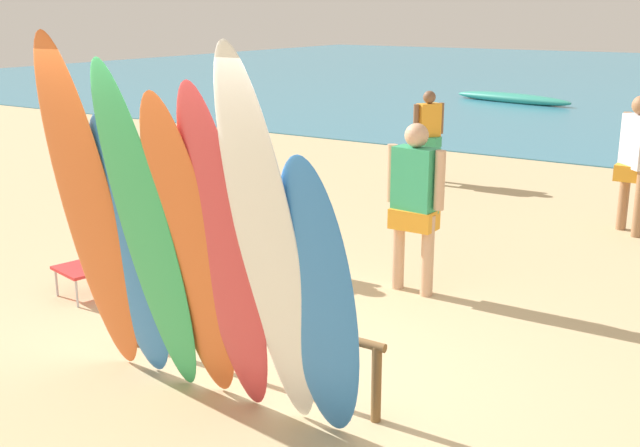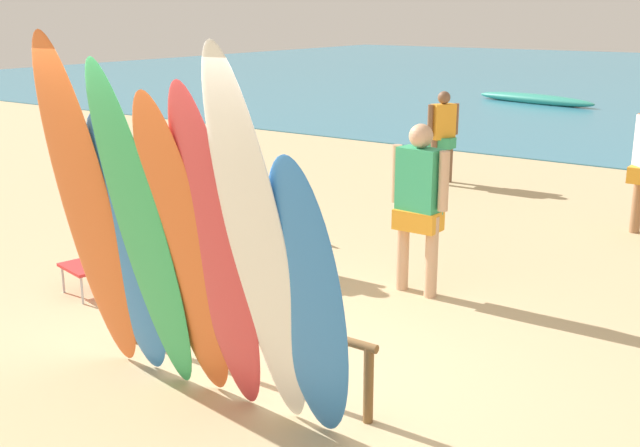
{
  "view_description": "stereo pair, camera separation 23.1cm",
  "coord_description": "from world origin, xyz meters",
  "px_view_note": "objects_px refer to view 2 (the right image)",
  "views": [
    {
      "loc": [
        3.45,
        -4.27,
        2.75
      ],
      "look_at": [
        0.0,
        1.06,
        1.0
      ],
      "focal_mm": 43.76,
      "sensor_mm": 36.0,
      "label": 1
    },
    {
      "loc": [
        3.64,
        -4.14,
        2.75
      ],
      "look_at": [
        0.0,
        1.06,
        1.0
      ],
      "focal_mm": 43.76,
      "sensor_mm": 36.0,
      "label": 2
    }
  ],
  "objects_px": {
    "surfboard_green_2": "(143,235)",
    "beach_chair_red": "(103,249)",
    "beachgoer_near_rack": "(443,131)",
    "surfboard_orange_3": "(184,254)",
    "beachgoer_strolling": "(419,198)",
    "surfboard_red_4": "(217,257)",
    "surfboard_white_5": "(258,251)",
    "surfboard_blue_6": "(308,304)",
    "surfboard_rack": "(240,323)",
    "beach_chair_blue": "(249,200)",
    "surfboard_orange_0": "(88,211)",
    "distant_boat": "(535,99)",
    "surfboard_blue_1": "(127,249)",
    "beachgoer_photographing": "(224,186)"
  },
  "relations": [
    {
      "from": "surfboard_green_2",
      "to": "beachgoer_strolling",
      "type": "xyz_separation_m",
      "value": [
        0.54,
        3.05,
        -0.26
      ]
    },
    {
      "from": "surfboard_green_2",
      "to": "beachgoer_near_rack",
      "type": "distance_m",
      "value": 8.02
    },
    {
      "from": "surfboard_red_4",
      "to": "surfboard_white_5",
      "type": "height_order",
      "value": "surfboard_white_5"
    },
    {
      "from": "beachgoer_photographing",
      "to": "beachgoer_strolling",
      "type": "distance_m",
      "value": 2.28
    },
    {
      "from": "surfboard_blue_1",
      "to": "beach_chair_blue",
      "type": "height_order",
      "value": "surfboard_blue_1"
    },
    {
      "from": "surfboard_green_2",
      "to": "beachgoer_near_rack",
      "type": "xyz_separation_m",
      "value": [
        -1.58,
        7.85,
        -0.38
      ]
    },
    {
      "from": "beachgoer_strolling",
      "to": "surfboard_rack",
      "type": "bearing_deg",
      "value": 91.3
    },
    {
      "from": "surfboard_blue_1",
      "to": "surfboard_blue_6",
      "type": "bearing_deg",
      "value": -2.83
    },
    {
      "from": "surfboard_green_2",
      "to": "surfboard_orange_3",
      "type": "distance_m",
      "value": 0.36
    },
    {
      "from": "surfboard_blue_1",
      "to": "distant_boat",
      "type": "bearing_deg",
      "value": 99.32
    },
    {
      "from": "surfboard_orange_3",
      "to": "beach_chair_red",
      "type": "height_order",
      "value": "surfboard_orange_3"
    },
    {
      "from": "surfboard_rack",
      "to": "beachgoer_strolling",
      "type": "bearing_deg",
      "value": 85.25
    },
    {
      "from": "surfboard_orange_3",
      "to": "distant_boat",
      "type": "bearing_deg",
      "value": 98.2
    },
    {
      "from": "surfboard_red_4",
      "to": "beachgoer_strolling",
      "type": "bearing_deg",
      "value": 92.82
    },
    {
      "from": "distant_boat",
      "to": "beachgoer_photographing",
      "type": "bearing_deg",
      "value": -81.39
    },
    {
      "from": "surfboard_red_4",
      "to": "distant_boat",
      "type": "bearing_deg",
      "value": 105.15
    },
    {
      "from": "surfboard_green_2",
      "to": "beachgoer_strolling",
      "type": "height_order",
      "value": "surfboard_green_2"
    },
    {
      "from": "beach_chair_red",
      "to": "beachgoer_near_rack",
      "type": "bearing_deg",
      "value": 98.64
    },
    {
      "from": "beachgoer_strolling",
      "to": "surfboard_white_5",
      "type": "bearing_deg",
      "value": 105.11
    },
    {
      "from": "surfboard_red_4",
      "to": "surfboard_blue_1",
      "type": "bearing_deg",
      "value": 176.21
    },
    {
      "from": "surfboard_rack",
      "to": "surfboard_orange_3",
      "type": "bearing_deg",
      "value": -89.89
    },
    {
      "from": "surfboard_blue_6",
      "to": "beach_chair_red",
      "type": "height_order",
      "value": "surfboard_blue_6"
    },
    {
      "from": "surfboard_green_2",
      "to": "surfboard_blue_6",
      "type": "height_order",
      "value": "surfboard_green_2"
    },
    {
      "from": "surfboard_orange_0",
      "to": "beachgoer_photographing",
      "type": "height_order",
      "value": "surfboard_orange_0"
    },
    {
      "from": "surfboard_rack",
      "to": "distant_boat",
      "type": "bearing_deg",
      "value": 103.68
    },
    {
      "from": "surfboard_blue_6",
      "to": "beach_chair_red",
      "type": "distance_m",
      "value": 3.64
    },
    {
      "from": "surfboard_orange_3",
      "to": "beachgoer_near_rack",
      "type": "height_order",
      "value": "surfboard_orange_3"
    },
    {
      "from": "surfboard_orange_0",
      "to": "beach_chair_red",
      "type": "distance_m",
      "value": 2.13
    },
    {
      "from": "beachgoer_near_rack",
      "to": "beachgoer_strolling",
      "type": "xyz_separation_m",
      "value": [
        2.12,
        -4.8,
        0.12
      ]
    },
    {
      "from": "surfboard_green_2",
      "to": "beach_chair_red",
      "type": "relative_size",
      "value": 3.04
    },
    {
      "from": "surfboard_red_4",
      "to": "surfboard_rack",
      "type": "bearing_deg",
      "value": 119.76
    },
    {
      "from": "surfboard_blue_1",
      "to": "distant_boat",
      "type": "height_order",
      "value": "surfboard_blue_1"
    },
    {
      "from": "surfboard_orange_3",
      "to": "beach_chair_blue",
      "type": "relative_size",
      "value": 2.98
    },
    {
      "from": "beachgoer_photographing",
      "to": "beach_chair_blue",
      "type": "height_order",
      "value": "beachgoer_photographing"
    },
    {
      "from": "surfboard_red_4",
      "to": "beach_chair_blue",
      "type": "xyz_separation_m",
      "value": [
        -2.89,
        3.73,
        -0.76
      ]
    },
    {
      "from": "surfboard_green_2",
      "to": "beachgoer_near_rack",
      "type": "relative_size",
      "value": 1.71
    },
    {
      "from": "beach_chair_red",
      "to": "surfboard_white_5",
      "type": "bearing_deg",
      "value": -9.86
    },
    {
      "from": "surfboard_orange_3",
      "to": "beachgoer_strolling",
      "type": "bearing_deg",
      "value": 81.03
    },
    {
      "from": "surfboard_blue_6",
      "to": "distant_boat",
      "type": "height_order",
      "value": "surfboard_blue_6"
    },
    {
      "from": "surfboard_blue_6",
      "to": "beachgoer_strolling",
      "type": "height_order",
      "value": "surfboard_blue_6"
    },
    {
      "from": "surfboard_rack",
      "to": "surfboard_blue_1",
      "type": "xyz_separation_m",
      "value": [
        -0.67,
        -0.46,
        0.59
      ]
    },
    {
      "from": "beach_chair_red",
      "to": "beach_chair_blue",
      "type": "xyz_separation_m",
      "value": [
        -0.19,
        2.48,
        -0.01
      ]
    },
    {
      "from": "surfboard_green_2",
      "to": "beach_chair_red",
      "type": "xyz_separation_m",
      "value": [
        -2.07,
        1.31,
        -0.81
      ]
    },
    {
      "from": "beachgoer_near_rack",
      "to": "surfboard_rack",
      "type": "bearing_deg",
      "value": -133.03
    },
    {
      "from": "beach_chair_blue",
      "to": "distant_boat",
      "type": "height_order",
      "value": "beach_chair_blue"
    },
    {
      "from": "surfboard_green_2",
      "to": "distant_boat",
      "type": "height_order",
      "value": "surfboard_green_2"
    },
    {
      "from": "surfboard_orange_3",
      "to": "beachgoer_strolling",
      "type": "xyz_separation_m",
      "value": [
        0.2,
        2.99,
        -0.17
      ]
    },
    {
      "from": "surfboard_blue_6",
      "to": "beach_chair_blue",
      "type": "xyz_separation_m",
      "value": [
        -3.59,
        3.67,
        -0.57
      ]
    },
    {
      "from": "surfboard_blue_1",
      "to": "beachgoer_near_rack",
      "type": "relative_size",
      "value": 1.42
    },
    {
      "from": "surfboard_orange_0",
      "to": "beach_chair_red",
      "type": "height_order",
      "value": "surfboard_orange_0"
    }
  ]
}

